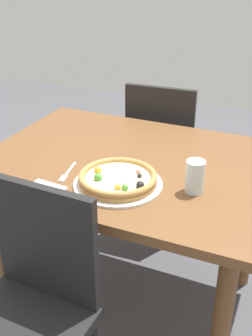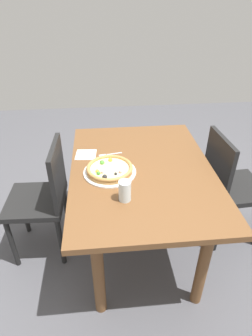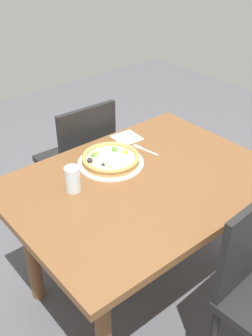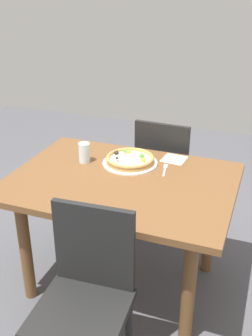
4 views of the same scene
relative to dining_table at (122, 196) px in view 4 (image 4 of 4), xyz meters
name	(u,v)px [view 4 (image 4 of 4)]	position (x,y,z in m)	size (l,w,h in m)	color
ground_plane	(122,281)	(0.00, 0.00, -0.64)	(6.00, 6.00, 0.00)	#4C4C51
dining_table	(122,196)	(0.00, 0.00, 0.00)	(1.26, 0.92, 0.74)	brown
chair_near	(86,296)	(0.09, -0.68, -0.14)	(0.42, 0.42, 0.90)	black
chair_far	(165,171)	(0.08, 0.68, -0.14)	(0.42, 0.42, 0.90)	black
plate	(130,163)	(-0.03, 0.21, 0.11)	(0.34, 0.34, 0.01)	white
pizza	(130,159)	(-0.03, 0.21, 0.14)	(0.29, 0.29, 0.05)	#B78447
fork	(165,169)	(0.20, 0.21, 0.11)	(0.05, 0.17, 0.00)	silver
drinking_glass	(84,153)	(-0.30, 0.14, 0.17)	(0.07, 0.07, 0.12)	silver
napkin	(174,159)	(0.21, 0.37, 0.11)	(0.14, 0.14, 0.00)	white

